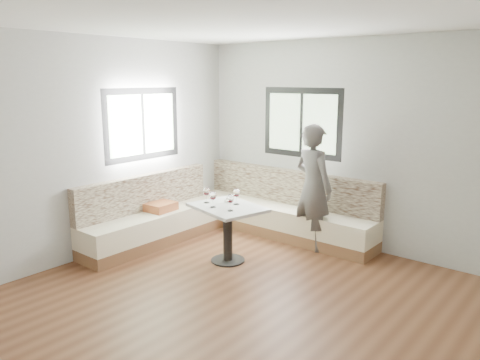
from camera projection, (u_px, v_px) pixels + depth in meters
The scene contains 9 objects.
room at pixel (238, 172), 4.42m from camera, with size 5.01×5.01×2.81m.
banquette at pixel (227, 216), 6.76m from camera, with size 2.90×2.80×0.95m.
table at pixel (228, 220), 5.84m from camera, with size 1.02×0.87×0.72m.
person at pixel (313, 187), 6.25m from camera, with size 0.62×0.41×1.70m, color #534F4C.
olive_ramekin at pixel (228, 201), 5.97m from camera, with size 0.10×0.10×0.04m.
wine_glass_a at pixel (206, 192), 5.92m from camera, with size 0.09×0.09×0.21m.
wine_glass_b at pixel (213, 196), 5.71m from camera, with size 0.09×0.09×0.21m.
wine_glass_c at pixel (230, 199), 5.56m from camera, with size 0.09×0.09×0.21m.
wine_glass_d at pixel (236, 193), 5.84m from camera, with size 0.09×0.09×0.21m.
Camera 1 is at (2.69, -3.26, 2.28)m, focal length 35.00 mm.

